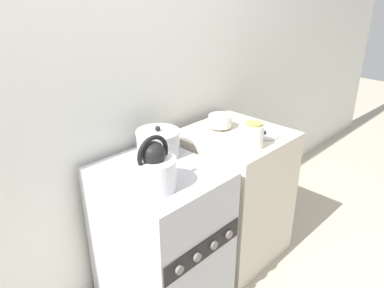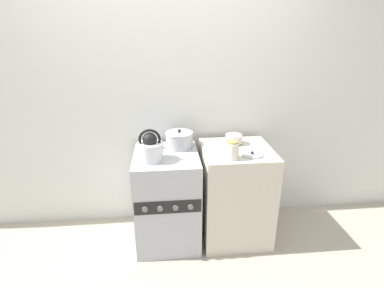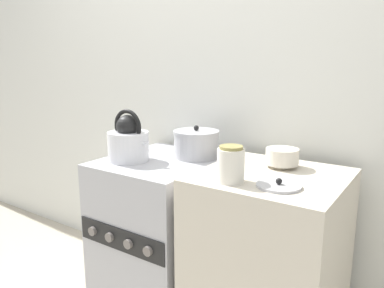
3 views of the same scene
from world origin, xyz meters
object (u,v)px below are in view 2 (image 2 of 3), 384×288
Objects in this scene: storage_jar at (232,150)px; enamel_bowl at (234,139)px; loose_pot_lid at (252,155)px; kettle at (150,149)px; stove at (167,197)px; cooking_pot at (179,140)px.

enamel_bowl is at bearing 74.07° from storage_jar.
storage_jar reaches higher than loose_pot_lid.
stove is at bearing 42.90° from kettle.
stove is 3.20× the size of kettle.
cooking_pot is 1.66× the size of storage_jar.
enamel_bowl reaches higher than stove.
stove is 3.49× the size of cooking_pot.
kettle is 1.81× the size of storage_jar.
stove is at bearing 157.99° from storage_jar.
cooking_pot reaches higher than enamel_bowl.
loose_pot_lid is at bearing -3.31° from kettle.
cooking_pot is 1.64× the size of enamel_bowl.
enamel_bowl reaches higher than loose_pot_lid.
storage_jar reaches higher than enamel_bowl.
enamel_bowl is at bearing 16.88° from kettle.
cooking_pot is at bearing 138.40° from storage_jar.
loose_pot_lid is at bearing -27.59° from cooking_pot.
stove is 0.52m from cooking_pot.
storage_jar is (-0.09, -0.31, 0.02)m from enamel_bowl.
enamel_bowl is at bearing -3.76° from cooking_pot.
loose_pot_lid is (0.56, -0.30, -0.04)m from cooking_pot.
kettle is 0.63m from storage_jar.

